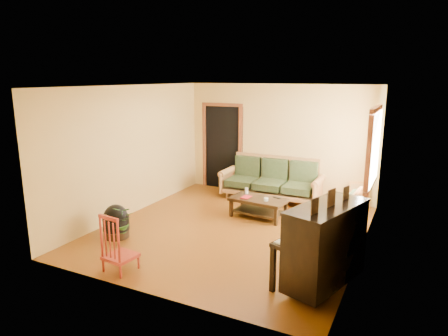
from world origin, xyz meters
The scene contains 16 objects.
floor centered at (0.00, 0.00, 0.00)m, with size 5.00×5.00×0.00m, color #5A2E0B.
doorway centered at (-1.45, 2.48, 1.02)m, with size 1.08×0.16×2.05m, color black.
window centered at (2.21, 1.30, 1.50)m, with size 0.12×1.36×1.46m, color white.
sofa centered at (-0.01, 2.05, 0.48)m, with size 2.25×0.94×0.96m, color olive.
coffee_table centered at (0.18, 0.83, 0.20)m, with size 1.10×0.60×0.40m, color black.
armchair centered at (1.72, 0.73, 0.42)m, with size 0.80×0.84×0.84m, color olive.
piano centered at (1.97, -1.31, 0.58)m, with size 0.77×1.30×1.15m, color black.
footstool centered at (-1.68, -1.21, 0.22)m, with size 0.46×0.46×0.44m, color black.
red_chair centered at (-0.78, -2.15, 0.44)m, with size 0.41×0.45×0.88m, color maroon.
leaning_frame centered at (1.89, 2.38, 0.29)m, with size 0.44×0.10×0.59m, color gold.
ceramic_crock centered at (1.81, 2.25, 0.14)m, with size 0.22×0.22×0.28m, color #314493.
potted_plant centered at (-1.59, -1.21, 0.31)m, with size 0.55×0.48×0.61m, color #235819.
book centered at (-0.13, 0.76, 0.41)m, with size 0.16×0.22×0.02m, color maroon.
candle centered at (-0.16, 1.02, 0.46)m, with size 0.07×0.07×0.12m, color silver.
glass_jar centered at (0.38, 0.74, 0.43)m, with size 0.09×0.09×0.06m, color white.
remote centered at (0.51, 0.99, 0.41)m, with size 0.16×0.04×0.02m, color black.
Camera 1 is at (2.94, -6.27, 2.77)m, focal length 32.00 mm.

